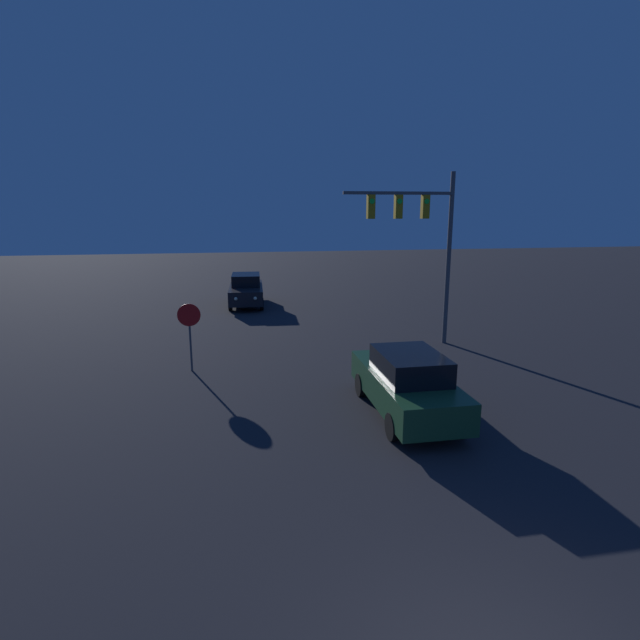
{
  "coord_description": "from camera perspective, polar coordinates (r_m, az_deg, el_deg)",
  "views": [
    {
      "loc": [
        -2.78,
        -4.21,
        5.44
      ],
      "look_at": [
        0.0,
        11.19,
        1.93
      ],
      "focal_mm": 28.0,
      "sensor_mm": 36.0,
      "label": 1
    }
  ],
  "objects": [
    {
      "name": "car_near",
      "position": [
        13.62,
        9.88,
        -7.1
      ],
      "size": [
        1.91,
        4.87,
        1.77
      ],
      "rotation": [
        0.0,
        0.0,
        0.0
      ],
      "color": "#1E4728",
      "rests_on": "ground_plane"
    },
    {
      "name": "car_far",
      "position": [
        28.89,
        -8.43,
        3.43
      ],
      "size": [
        2.08,
        4.93,
        1.77
      ],
      "rotation": [
        0.0,
        0.0,
        3.09
      ],
      "color": "black",
      "rests_on": "ground_plane"
    },
    {
      "name": "traffic_signal_mast",
      "position": [
        20.16,
        11.49,
        10.11
      ],
      "size": [
        4.44,
        0.3,
        6.83
      ],
      "color": "#4C4C51",
      "rests_on": "ground_plane"
    },
    {
      "name": "stop_sign",
      "position": [
        17.29,
        -14.7,
        -0.45
      ],
      "size": [
        0.77,
        0.07,
        2.35
      ],
      "color": "#4C4C51",
      "rests_on": "ground_plane"
    }
  ]
}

